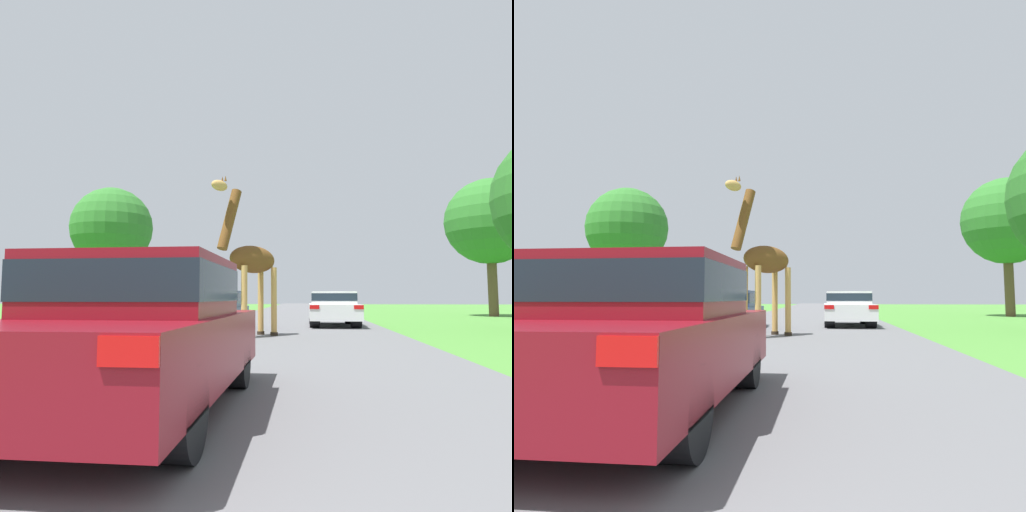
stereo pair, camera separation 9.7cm
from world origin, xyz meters
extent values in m
cube|color=#5B5B5E|center=(0.00, 30.00, 0.00)|extent=(7.38, 120.00, 0.00)
cylinder|color=tan|center=(-0.94, 13.23, 1.02)|extent=(0.18, 0.18, 2.03)
cylinder|color=#2D2319|center=(-0.94, 13.23, 0.05)|extent=(0.23, 0.23, 0.11)
cylinder|color=tan|center=(-1.37, 13.55, 1.02)|extent=(0.18, 0.18, 2.03)
cylinder|color=#2D2319|center=(-1.37, 13.55, 0.05)|extent=(0.23, 0.23, 0.11)
cylinder|color=tan|center=(-0.17, 14.23, 1.02)|extent=(0.18, 0.18, 2.03)
cylinder|color=#2D2319|center=(-0.17, 14.23, 0.05)|extent=(0.23, 0.23, 0.11)
cylinder|color=tan|center=(-0.61, 14.56, 1.02)|extent=(0.18, 0.18, 2.03)
cylinder|color=#2D2319|center=(-0.61, 14.56, 0.05)|extent=(0.23, 0.23, 0.11)
ellipsoid|color=brown|center=(-0.77, 13.89, 2.26)|extent=(1.60, 1.82, 0.81)
cylinder|color=brown|center=(-1.35, 13.13, 3.34)|extent=(0.74, 0.85, 1.81)
ellipsoid|color=tan|center=(-1.59, 12.82, 4.25)|extent=(0.53, 0.59, 0.30)
cylinder|color=tan|center=(-0.25, 14.57, 1.70)|extent=(0.06, 0.06, 1.12)
cone|color=brown|center=(-1.43, 12.91, 4.48)|extent=(0.07, 0.07, 0.16)
cone|color=brown|center=(-1.54, 12.99, 4.48)|extent=(0.07, 0.07, 0.16)
cube|color=maroon|center=(-0.85, 5.02, 0.62)|extent=(1.83, 4.35, 0.66)
cube|color=maroon|center=(-0.85, 5.02, 1.24)|extent=(1.64, 1.96, 0.59)
cube|color=#19232D|center=(-0.85, 5.02, 1.27)|extent=(1.66, 1.98, 0.35)
cube|color=red|center=(-0.10, 2.83, 0.85)|extent=(0.33, 0.03, 0.16)
cylinder|color=black|center=(-1.58, 6.32, 0.34)|extent=(0.37, 0.68, 0.68)
cylinder|color=black|center=(-0.12, 6.32, 0.34)|extent=(0.37, 0.68, 0.68)
cylinder|color=black|center=(-0.12, 3.71, 0.34)|extent=(0.37, 0.68, 0.68)
cube|color=silver|center=(1.86, 19.34, 0.58)|extent=(1.92, 4.34, 0.59)
cube|color=silver|center=(1.86, 19.34, 1.12)|extent=(1.73, 1.95, 0.50)
cube|color=#19232D|center=(1.86, 19.34, 1.15)|extent=(1.74, 1.97, 0.30)
cube|color=red|center=(1.08, 17.16, 0.79)|extent=(0.35, 0.03, 0.14)
cube|color=red|center=(2.65, 17.16, 0.79)|extent=(0.35, 0.03, 0.14)
cylinder|color=black|center=(1.09, 20.64, 0.33)|extent=(0.38, 0.66, 0.66)
cylinder|color=black|center=(2.63, 20.64, 0.33)|extent=(0.38, 0.66, 0.66)
cylinder|color=black|center=(1.09, 18.04, 0.33)|extent=(0.38, 0.66, 0.66)
cylinder|color=black|center=(2.63, 18.04, 0.33)|extent=(0.38, 0.66, 0.66)
cube|color=navy|center=(-2.51, 17.23, 0.54)|extent=(1.83, 4.36, 0.50)
cube|color=navy|center=(-2.51, 17.23, 1.09)|extent=(1.65, 1.96, 0.59)
cube|color=#19232D|center=(-2.51, 17.23, 1.12)|extent=(1.67, 1.98, 0.35)
cube|color=red|center=(-3.26, 15.05, 0.72)|extent=(0.33, 0.03, 0.12)
cube|color=red|center=(-1.76, 15.05, 0.72)|extent=(0.33, 0.03, 0.12)
cylinder|color=black|center=(-3.24, 18.54, 0.34)|extent=(0.37, 0.68, 0.68)
cylinder|color=black|center=(-1.77, 18.54, 0.34)|extent=(0.37, 0.68, 0.68)
cylinder|color=black|center=(-3.24, 15.93, 0.34)|extent=(0.37, 0.68, 0.68)
cylinder|color=black|center=(-1.77, 15.93, 0.34)|extent=(0.37, 0.68, 0.68)
cylinder|color=brown|center=(11.97, 29.47, 2.50)|extent=(0.55, 0.55, 5.00)
sphere|color=#2D7028|center=(11.97, 29.47, 5.78)|extent=(5.24, 5.24, 5.24)
cylinder|color=brown|center=(-8.60, 21.60, 1.96)|extent=(0.62, 0.62, 3.92)
sphere|color=#2D7028|center=(-8.60, 21.60, 4.51)|extent=(3.91, 3.91, 3.91)
camera|label=1|loc=(0.81, 0.54, 1.13)|focal=32.00mm
camera|label=2|loc=(0.91, 0.55, 1.13)|focal=32.00mm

